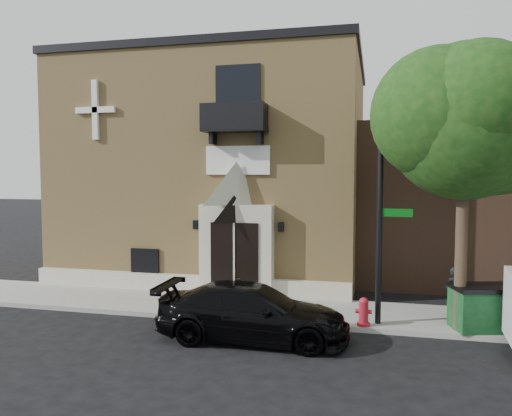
{
  "coord_description": "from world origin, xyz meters",
  "views": [
    {
      "loc": [
        3.71,
        -13.93,
        4.45
      ],
      "look_at": [
        -0.12,
        2.0,
        3.3
      ],
      "focal_mm": 35.0,
      "sensor_mm": 36.0,
      "label": 1
    }
  ],
  "objects": [
    {
      "name": "black_sedan",
      "position": [
        0.57,
        -1.26,
        0.74
      ],
      "size": [
        5.16,
        2.17,
        1.49
      ],
      "primitive_type": "imported",
      "rotation": [
        0.0,
        0.0,
        1.59
      ],
      "color": "black",
      "rests_on": "ground"
    },
    {
      "name": "street_sign",
      "position": [
        3.85,
        0.57,
        3.26
      ],
      "size": [
        0.98,
        0.98,
        6.18
      ],
      "rotation": [
        0.0,
        0.0,
        -0.07
      ],
      "color": "black",
      "rests_on": "sidewalk"
    },
    {
      "name": "ground",
      "position": [
        0.0,
        0.0,
        0.0
      ],
      "size": [
        120.0,
        120.0,
        0.0
      ],
      "primitive_type": "plane",
      "color": "black",
      "rests_on": "ground"
    },
    {
      "name": "planter",
      "position": [
        -0.94,
        2.62,
        0.51
      ],
      "size": [
        0.8,
        0.75,
        0.72
      ],
      "primitive_type": "imported",
      "rotation": [
        0.0,
        0.0,
        -0.35
      ],
      "color": "#4D7032",
      "rests_on": "sidewalk"
    },
    {
      "name": "dumpster",
      "position": [
        6.75,
        0.64,
        0.77
      ],
      "size": [
        2.09,
        1.52,
        1.23
      ],
      "rotation": [
        0.0,
        0.0,
        0.27
      ],
      "color": "#103B16",
      "rests_on": "sidewalk"
    },
    {
      "name": "street_tree_left",
      "position": [
        6.03,
        0.35,
        5.87
      ],
      "size": [
        4.97,
        4.38,
        7.77
      ],
      "color": "#38281C",
      "rests_on": "sidewalk"
    },
    {
      "name": "sidewalk",
      "position": [
        1.0,
        1.5,
        0.07
      ],
      "size": [
        42.0,
        3.0,
        0.15
      ],
      "primitive_type": "cube",
      "color": "gray",
      "rests_on": "ground"
    },
    {
      "name": "church",
      "position": [
        -2.99,
        7.95,
        4.63
      ],
      "size": [
        12.2,
        11.01,
        9.3
      ],
      "color": "tan",
      "rests_on": "ground"
    },
    {
      "name": "fire_hydrant",
      "position": [
        3.44,
        0.2,
        0.55
      ],
      "size": [
        0.46,
        0.37,
        0.81
      ],
      "color": "maroon",
      "rests_on": "sidewalk"
    },
    {
      "name": "pedestrian_near",
      "position": [
        5.96,
        1.38,
        0.93
      ],
      "size": [
        0.68,
        0.65,
        1.57
      ],
      "primitive_type": "imported",
      "rotation": [
        0.0,
        0.0,
        3.81
      ],
      "color": "black",
      "rests_on": "sidewalk"
    }
  ]
}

